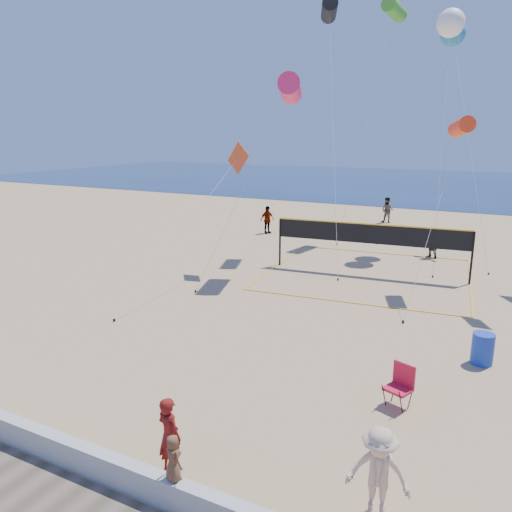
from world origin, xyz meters
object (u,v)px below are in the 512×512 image
at_px(trash_barrel, 483,349).
at_px(volleyball_net, 370,240).
at_px(woman, 169,436).
at_px(camp_chair, 401,383).

relative_size(trash_barrel, volleyball_net, 0.09).
bearing_deg(woman, trash_barrel, -106.42).
bearing_deg(volleyball_net, trash_barrel, -60.86).
bearing_deg(camp_chair, woman, -106.95).
height_order(woman, trash_barrel, woman).
relative_size(woman, volleyball_net, 0.16).
height_order(trash_barrel, volleyball_net, volleyball_net).
xyz_separation_m(camp_chair, volleyball_net, (-3.92, 11.69, 1.10)).
height_order(camp_chair, trash_barrel, camp_chair).
bearing_deg(trash_barrel, volleyball_net, 124.71).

